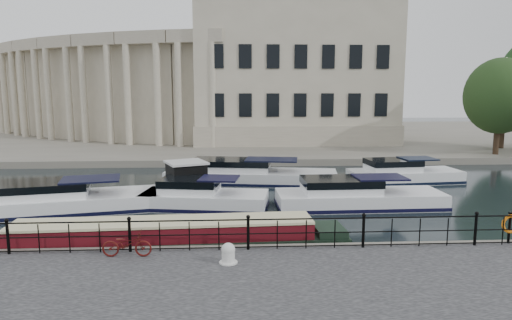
{
  "coord_description": "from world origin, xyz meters",
  "views": [
    {
      "loc": [
        -0.55,
        -17.25,
        5.97
      ],
      "look_at": [
        0.5,
        2.0,
        3.0
      ],
      "focal_mm": 32.0,
      "sensor_mm": 36.0,
      "label": 1
    }
  ],
  "objects_px": {
    "mooring_bollard": "(228,254)",
    "harbour_hut": "(187,182)",
    "bicycle": "(127,244)",
    "narrowboat": "(165,242)",
    "life_ring_post": "(511,224)"
  },
  "relations": [
    {
      "from": "mooring_bollard",
      "to": "harbour_hut",
      "type": "bearing_deg",
      "value": 102.14
    },
    {
      "from": "bicycle",
      "to": "narrowboat",
      "type": "distance_m",
      "value": 2.24
    },
    {
      "from": "narrowboat",
      "to": "harbour_hut",
      "type": "bearing_deg",
      "value": 87.11
    },
    {
      "from": "narrowboat",
      "to": "harbour_hut",
      "type": "height_order",
      "value": "harbour_hut"
    },
    {
      "from": "bicycle",
      "to": "life_ring_post",
      "type": "xyz_separation_m",
      "value": [
        13.32,
        0.55,
        0.28
      ]
    },
    {
      "from": "mooring_bollard",
      "to": "life_ring_post",
      "type": "xyz_separation_m",
      "value": [
        9.99,
        1.29,
        0.4
      ]
    },
    {
      "from": "life_ring_post",
      "to": "harbour_hut",
      "type": "bearing_deg",
      "value": 141.95
    },
    {
      "from": "life_ring_post",
      "to": "narrowboat",
      "type": "relative_size",
      "value": 0.08
    },
    {
      "from": "harbour_hut",
      "to": "narrowboat",
      "type": "bearing_deg",
      "value": -112.74
    },
    {
      "from": "mooring_bollard",
      "to": "harbour_hut",
      "type": "distance_m",
      "value": 11.21
    },
    {
      "from": "mooring_bollard",
      "to": "life_ring_post",
      "type": "bearing_deg",
      "value": 7.35
    },
    {
      "from": "mooring_bollard",
      "to": "narrowboat",
      "type": "relative_size",
      "value": 0.05
    },
    {
      "from": "life_ring_post",
      "to": "harbour_hut",
      "type": "height_order",
      "value": "harbour_hut"
    },
    {
      "from": "narrowboat",
      "to": "harbour_hut",
      "type": "xyz_separation_m",
      "value": [
        0.03,
        8.28,
        0.59
      ]
    },
    {
      "from": "bicycle",
      "to": "mooring_bollard",
      "type": "distance_m",
      "value": 3.4
    }
  ]
}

